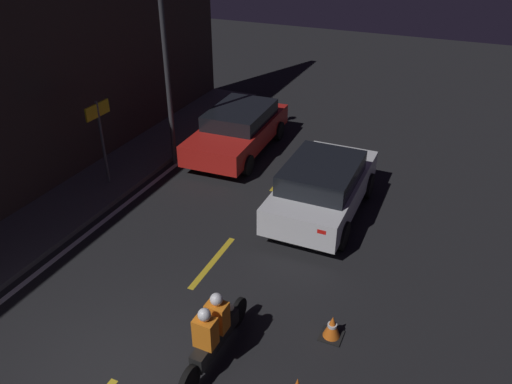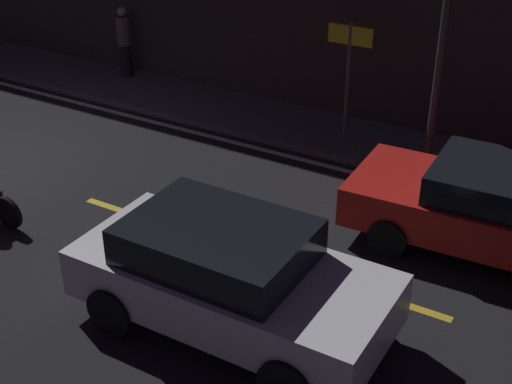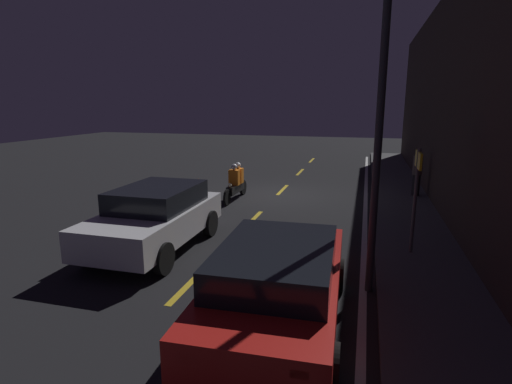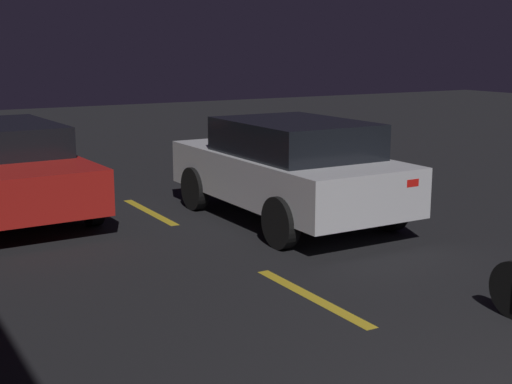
{
  "view_description": "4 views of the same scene",
  "coord_description": "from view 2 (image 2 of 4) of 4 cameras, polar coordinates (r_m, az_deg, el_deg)",
  "views": [
    {
      "loc": [
        -4.26,
        -4.48,
        6.95
      ],
      "look_at": [
        5.13,
        -0.35,
        1.04
      ],
      "focal_mm": 35.0,
      "sensor_mm": 36.0,
      "label": 1
    },
    {
      "loc": [
        10.55,
        -7.88,
        6.19
      ],
      "look_at": [
        6.05,
        -0.23,
        1.27
      ],
      "focal_mm": 50.0,
      "sensor_mm": 36.0,
      "label": 2
    },
    {
      "loc": [
        14.77,
        3.21,
        3.5
      ],
      "look_at": [
        5.19,
        0.57,
        1.28
      ],
      "focal_mm": 28.0,
      "sensor_mm": 36.0,
      "label": 3
    },
    {
      "loc": [
        -2.33,
        4.08,
        2.59
      ],
      "look_at": [
        5.37,
        -0.42,
        0.75
      ],
      "focal_mm": 50.0,
      "sensor_mm": 36.0,
      "label": 4
    }
  ],
  "objects": [
    {
      "name": "raised_curb",
      "position": [
        17.41,
        -9.32,
        8.04
      ],
      "size": [
        28.0,
        1.97,
        0.13
      ],
      "color": "#4C4C4F",
      "rests_on": "ground"
    },
    {
      "name": "street_lamp",
      "position": [
        12.08,
        15.01,
        13.92
      ],
      "size": [
        0.28,
        0.28,
        5.76
      ],
      "color": "#333338",
      "rests_on": "ground"
    },
    {
      "name": "sedan_white",
      "position": [
        9.22,
        -2.23,
        -6.64
      ],
      "size": [
        4.17,
        2.01,
        1.52
      ],
      "rotation": [
        0.0,
        0.0,
        -0.0
      ],
      "color": "silver",
      "rests_on": "ground"
    },
    {
      "name": "lane_dash_d",
      "position": [
        12.25,
        -9.79,
        -1.79
      ],
      "size": [
        2.0,
        0.14,
        0.01
      ],
      "color": "gold",
      "rests_on": "ground"
    },
    {
      "name": "taxi_red",
      "position": [
        11.37,
        19.11,
        -1.28
      ],
      "size": [
        4.57,
        2.14,
        1.41
      ],
      "rotation": [
        0.0,
        0.0,
        3.18
      ],
      "color": "red",
      "rests_on": "ground"
    },
    {
      "name": "lane_solid_kerb",
      "position": [
        16.58,
        -11.98,
        6.46
      ],
      "size": [
        25.2,
        0.14,
        0.01
      ],
      "color": "silver",
      "rests_on": "ground"
    },
    {
      "name": "pedestrian",
      "position": [
        17.99,
        -10.49,
        11.78
      ],
      "size": [
        0.34,
        0.34,
        1.71
      ],
      "color": "black",
      "rests_on": "raised_curb"
    },
    {
      "name": "lane_dash_e",
      "position": [
        10.34,
        10.12,
        -8.28
      ],
      "size": [
        2.0,
        0.14,
        0.01
      ],
      "color": "gold",
      "rests_on": "ground"
    },
    {
      "name": "shop_sign",
      "position": [
        13.96,
        7.45,
        10.52
      ],
      "size": [
        0.9,
        0.08,
        2.4
      ],
      "color": "#4C4C51",
      "rests_on": "raised_curb"
    }
  ]
}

